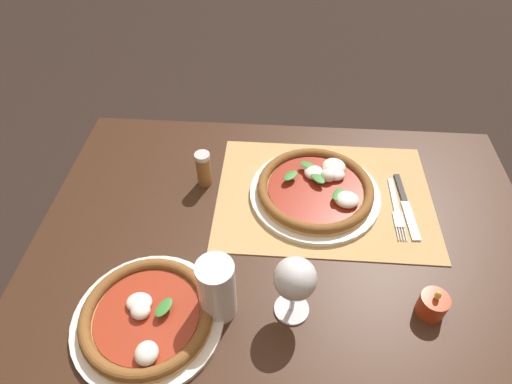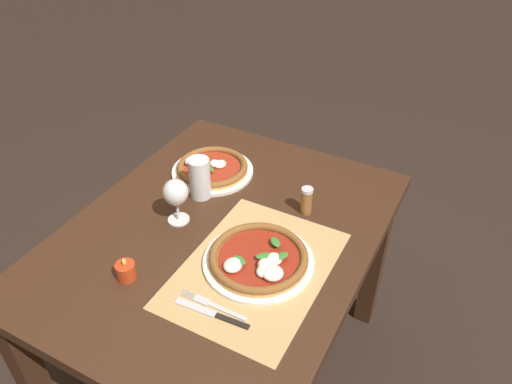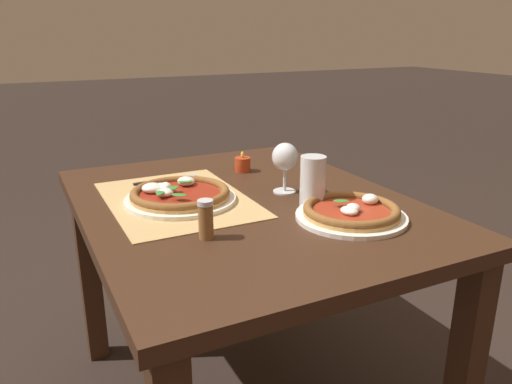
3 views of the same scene
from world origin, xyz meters
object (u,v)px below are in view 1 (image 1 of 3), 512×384
Objects in this scene: pepper_shaker at (204,169)px; pizza_near at (316,189)px; fork at (396,208)px; knife at (406,206)px; wine_glass at (295,281)px; pizza_far at (147,317)px; votive_candle at (432,305)px; pint_glass at (217,290)px.

pizza_near is at bearing 174.91° from pepper_shaker.
pizza_near is 1.61× the size of fork.
knife is (-0.03, -0.01, 0.00)m from fork.
wine_glass is at bearing 48.76° from fork.
pizza_far is at bearing 9.36° from wine_glass.
wine_glass reaches higher than votive_candle.
pizza_near is 0.39m from pint_glass.
pepper_shaker is (0.08, -0.35, -0.02)m from pint_glass.
fork is at bearing -131.24° from wine_glass.
pint_glass is 0.67× the size of knife.
pizza_near is at bearing -10.37° from fork.
pint_glass reaches higher than votive_candle.
votive_candle is (-0.27, -0.02, -0.08)m from wine_glass.
pint_glass reaches higher than knife.
wine_glass is at bearing 123.36° from pepper_shaker.
pint_glass reaches higher than pizza_far.
wine_glass is 0.72× the size of knife.
votive_candle is at bearing 146.60° from pepper_shaker.
wine_glass reaches higher than fork.
votive_candle is (-0.42, -0.02, -0.05)m from pint_glass.
pepper_shaker reaches higher than votive_candle.
votive_candle is (0.00, 0.28, 0.02)m from knife.
pepper_shaker is (0.48, -0.06, 0.04)m from fork.
pizza_far is 4.09× the size of votive_candle.
fork is (-0.39, -0.29, -0.06)m from pint_glass.
knife is (-0.27, -0.29, -0.10)m from wine_glass.
knife is at bearing 174.38° from pepper_shaker.
pizza_near reaches higher than knife.
pizza_far reaches higher than fork.
pepper_shaker is (0.23, -0.34, -0.06)m from wine_glass.
pint_glass reaches higher than pepper_shaker.
pepper_shaker is (0.50, -0.33, 0.03)m from votive_candle.
knife is (-0.55, -0.34, -0.01)m from pizza_far.
pint_glass is at bearing 103.23° from pepper_shaker.
wine_glass reaches higher than pizza_far.
fork is at bearing 24.03° from knife.
pizza_far is at bearing 6.33° from votive_candle.
pizza_near is 1.09× the size of pizza_far.
pint_glass is at bearing 3.19° from wine_glass.
pizza_far is 0.29m from wine_glass.
wine_glass reaches higher than pepper_shaker.
fork is 0.27m from votive_candle.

